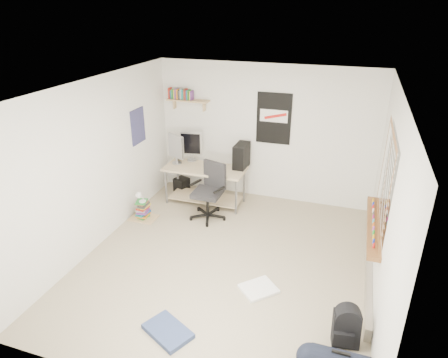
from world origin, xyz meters
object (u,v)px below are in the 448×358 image
(desk, at_px, (205,184))
(book_stack, at_px, (143,211))
(backpack, at_px, (346,329))
(office_chair, at_px, (207,192))

(desk, relative_size, book_stack, 3.71)
(book_stack, bearing_deg, backpack, -26.85)
(desk, height_order, book_stack, desk)
(desk, relative_size, office_chair, 1.49)
(office_chair, relative_size, book_stack, 2.50)
(desk, xyz_separation_m, office_chair, (0.24, -0.53, 0.12))
(desk, relative_size, backpack, 3.80)
(office_chair, distance_m, book_stack, 1.17)
(backpack, height_order, book_stack, backpack)
(desk, distance_m, office_chair, 0.60)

